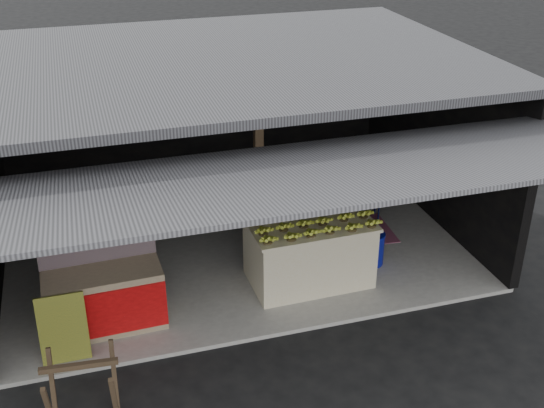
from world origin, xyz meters
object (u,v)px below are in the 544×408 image
object	(u,v)px
white_crate	(288,215)
water_barrel	(373,249)
banana_table	(309,251)
sawhorse	(82,385)
plastic_chair	(368,192)
neighbor_stall	(104,296)

from	to	relation	value
white_crate	water_barrel	size ratio (longest dim) A/B	2.19
banana_table	white_crate	bearing A→B (deg)	87.31
sawhorse	plastic_chair	world-z (taller)	plastic_chair
water_barrel	banana_table	bearing A→B (deg)	-172.27
water_barrel	plastic_chair	xyz separation A→B (m)	(0.54, 1.40, 0.22)
white_crate	plastic_chair	size ratio (longest dim) A/B	1.32
water_barrel	neighbor_stall	bearing A→B (deg)	-174.14
sawhorse	water_barrel	world-z (taller)	sawhorse
white_crate	neighbor_stall	distance (m)	3.16
white_crate	neighbor_stall	bearing A→B (deg)	-158.52
banana_table	water_barrel	world-z (taller)	banana_table
neighbor_stall	sawhorse	xyz separation A→B (m)	(-0.36, -1.60, -0.01)
neighbor_stall	white_crate	bearing A→B (deg)	22.21
neighbor_stall	water_barrel	bearing A→B (deg)	3.88
sawhorse	water_barrel	bearing A→B (deg)	29.96
neighbor_stall	sawhorse	world-z (taller)	neighbor_stall
neighbor_stall	sawhorse	size ratio (longest dim) A/B	1.87
plastic_chair	sawhorse	bearing A→B (deg)	-131.16
water_barrel	plastic_chair	bearing A→B (deg)	69.02
banana_table	neighbor_stall	size ratio (longest dim) A/B	1.15
white_crate	banana_table	bearing A→B (deg)	-94.04
sawhorse	white_crate	bearing A→B (deg)	46.65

